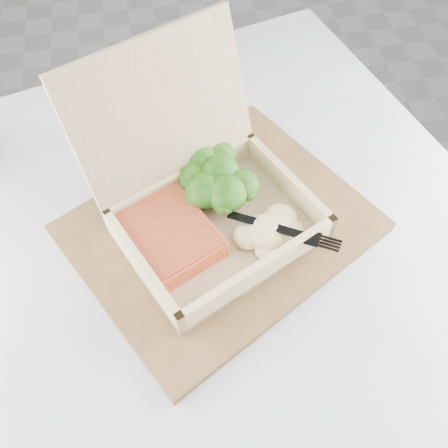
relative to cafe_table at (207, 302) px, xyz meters
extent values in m
plane|color=#97969C|center=(0.46, -0.06, -0.54)|extent=(4.00, 4.00, 0.00)
cylinder|color=black|center=(0.00, 0.00, -0.53)|extent=(0.44, 0.44, 0.02)
cylinder|color=black|center=(0.00, 0.00, -0.19)|extent=(0.08, 0.08, 0.70)
cube|color=silver|center=(0.00, 0.00, 0.17)|extent=(0.99, 0.99, 0.03)
cube|color=brown|center=(0.03, 0.01, 0.20)|extent=(0.47, 0.44, 0.02)
cube|color=tan|center=(0.02, 0.00, 0.21)|extent=(0.29, 0.26, 0.01)
cube|color=tan|center=(-0.08, -0.05, 0.23)|extent=(0.09, 0.17, 0.05)
cube|color=tan|center=(0.12, 0.05, 0.23)|extent=(0.09, 0.17, 0.05)
cube|color=tan|center=(0.06, -0.08, 0.23)|extent=(0.22, 0.11, 0.05)
cube|color=tan|center=(-0.02, 0.08, 0.23)|extent=(0.22, 0.11, 0.05)
cube|color=tan|center=(-0.03, 0.11, 0.33)|extent=(0.24, 0.16, 0.17)
cube|color=#FF6531|center=(-0.04, 0.00, 0.23)|extent=(0.14, 0.16, 0.03)
ellipsoid|color=beige|center=(0.08, -0.02, 0.23)|extent=(0.09, 0.08, 0.03)
cube|color=black|center=(0.04, 0.01, 0.24)|extent=(0.09, 0.07, 0.02)
cube|color=black|center=(0.10, -0.03, 0.24)|extent=(0.05, 0.04, 0.01)
cube|color=white|center=(0.00, 0.20, 0.19)|extent=(0.09, 0.15, 0.00)
camera|label=1|loc=(-0.03, -0.35, 0.76)|focal=40.00mm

